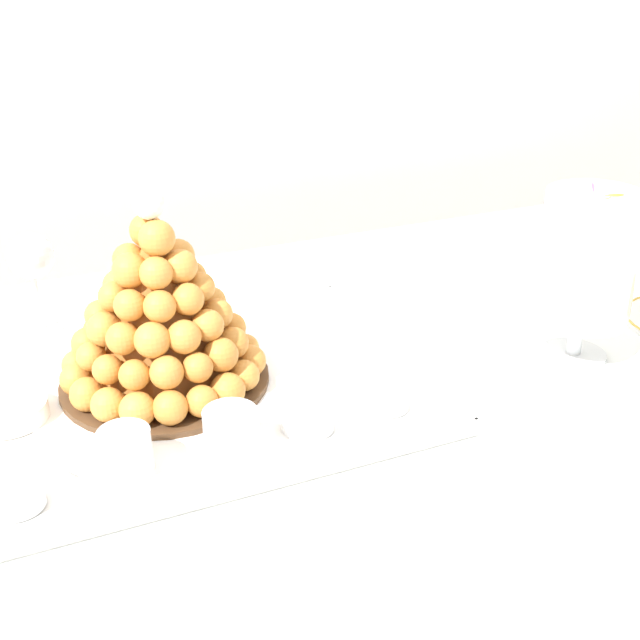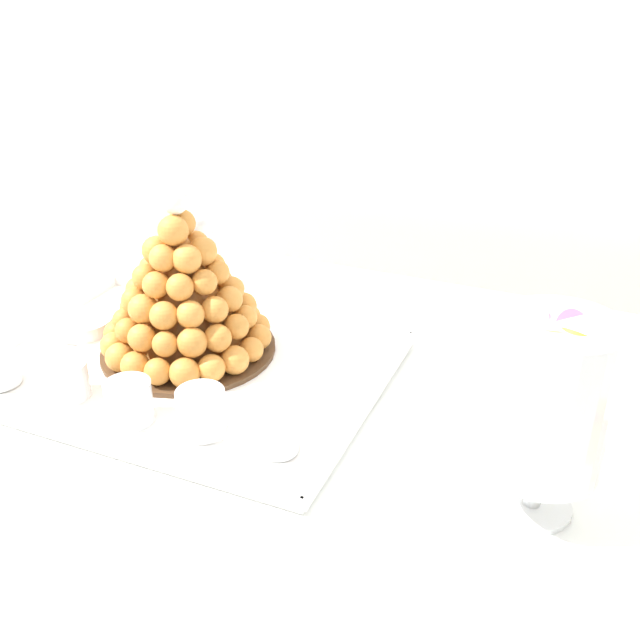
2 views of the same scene
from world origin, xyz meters
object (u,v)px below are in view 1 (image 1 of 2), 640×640
(dessert_cup_mid_left, at_px, (126,454))
(wine_glass, at_px, (31,260))
(croquembouche, at_px, (159,314))
(dessert_cup_mid_right, at_px, (307,408))
(dessert_cup_left, at_px, (15,489))
(macaron_goblet, at_px, (588,258))
(dessert_cup_right, at_px, (390,390))
(dessert_cup_centre, at_px, (231,435))
(serving_tray, at_px, (192,397))
(creme_brulee_ramekin, at_px, (8,410))

(dessert_cup_mid_left, height_order, wine_glass, wine_glass)
(croquembouche, relative_size, wine_glass, 1.78)
(dessert_cup_mid_right, bearing_deg, wine_glass, 122.23)
(dessert_cup_left, relative_size, wine_glass, 0.38)
(dessert_cup_mid_right, distance_m, macaron_goblet, 0.43)
(dessert_cup_mid_left, bearing_deg, dessert_cup_right, 0.72)
(macaron_goblet, bearing_deg, dessert_cup_centre, -174.92)
(serving_tray, bearing_deg, dessert_cup_right, -29.79)
(serving_tray, xyz_separation_m, dessert_cup_centre, (0.01, -0.14, 0.03))
(dessert_cup_centre, xyz_separation_m, creme_brulee_ramekin, (-0.22, 0.18, -0.01))
(dessert_cup_right, bearing_deg, wine_glass, 132.13)
(dessert_cup_mid_right, bearing_deg, croquembouche, 127.19)
(dessert_cup_mid_left, distance_m, dessert_cup_right, 0.32)
(croquembouche, height_order, dessert_cup_mid_left, croquembouche)
(serving_tray, distance_m, wine_glass, 0.34)
(dessert_cup_mid_left, distance_m, creme_brulee_ramekin, 0.20)
(serving_tray, xyz_separation_m, wine_glass, (-0.15, 0.28, 0.11))
(macaron_goblet, bearing_deg, dessert_cup_left, -176.77)
(dessert_cup_left, bearing_deg, dessert_cup_right, 1.97)
(macaron_goblet, bearing_deg, dessert_cup_right, -174.96)
(creme_brulee_ramekin, distance_m, macaron_goblet, 0.76)
(dessert_cup_mid_left, bearing_deg, dessert_cup_centre, -7.37)
(serving_tray, height_order, wine_glass, wine_glass)
(serving_tray, bearing_deg, macaron_goblet, -10.58)
(dessert_cup_right, distance_m, macaron_goblet, 0.33)
(dessert_cup_centre, xyz_separation_m, dessert_cup_right, (0.21, 0.02, -0.00))
(dessert_cup_mid_left, bearing_deg, dessert_cup_left, -174.54)
(dessert_cup_mid_left, distance_m, macaron_goblet, 0.64)
(dessert_cup_right, relative_size, macaron_goblet, 0.21)
(dessert_cup_left, relative_size, dessert_cup_mid_left, 0.99)
(dessert_cup_mid_left, relative_size, macaron_goblet, 0.23)
(dessert_cup_centre, bearing_deg, dessert_cup_right, 5.14)
(croquembouche, xyz_separation_m, wine_glass, (-0.13, 0.24, 0.01))
(dessert_cup_centre, relative_size, dessert_cup_mid_right, 0.97)
(dessert_cup_mid_left, xyz_separation_m, wine_glass, (-0.04, 0.41, 0.08))
(creme_brulee_ramekin, relative_size, wine_glass, 0.62)
(dessert_cup_centre, height_order, dessert_cup_right, dessert_cup_centre)
(croquembouche, relative_size, dessert_cup_left, 4.70)
(macaron_goblet, relative_size, wine_glass, 1.66)
(dessert_cup_left, xyz_separation_m, dessert_cup_mid_left, (0.12, 0.01, 0.00))
(dessert_cup_right, relative_size, creme_brulee_ramekin, 0.55)
(dessert_cup_centre, relative_size, creme_brulee_ramekin, 0.65)
(macaron_goblet, bearing_deg, croquembouche, 165.36)
(dessert_cup_mid_left, bearing_deg, serving_tray, 50.13)
(creme_brulee_ramekin, height_order, macaron_goblet, macaron_goblet)
(dessert_cup_mid_right, bearing_deg, creme_brulee_ramekin, 153.46)
(croquembouche, height_order, dessert_cup_left, croquembouche)
(macaron_goblet, bearing_deg, creme_brulee_ramekin, 169.78)
(wine_glass, bearing_deg, dessert_cup_mid_right, -57.77)
(serving_tray, height_order, creme_brulee_ramekin, creme_brulee_ramekin)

